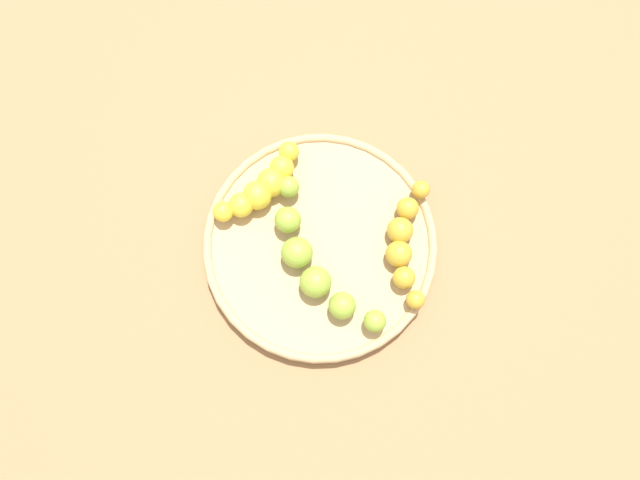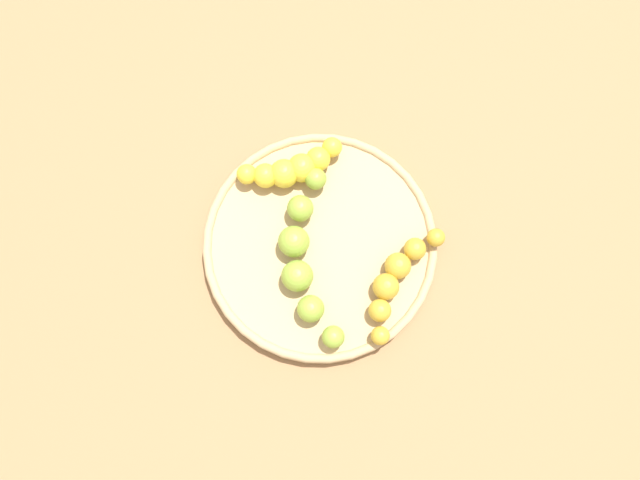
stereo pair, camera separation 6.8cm
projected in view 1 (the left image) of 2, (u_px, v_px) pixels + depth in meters
The scene contains 5 objects.
ground_plane at pixel (320, 247), 0.72m from camera, with size 2.40×2.40×0.00m, color #936D47.
fruit_bowl at pixel (320, 245), 0.71m from camera, with size 0.26×0.26×0.02m.
banana_yellow at pixel (262, 187), 0.70m from camera, with size 0.10×0.08×0.03m.
banana_green at pixel (313, 263), 0.68m from camera, with size 0.10×0.18×0.03m.
banana_spotted at pixel (405, 242), 0.69m from camera, with size 0.06×0.14×0.03m.
Camera 1 is at (-0.02, -0.15, 0.70)m, focal length 35.29 mm.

